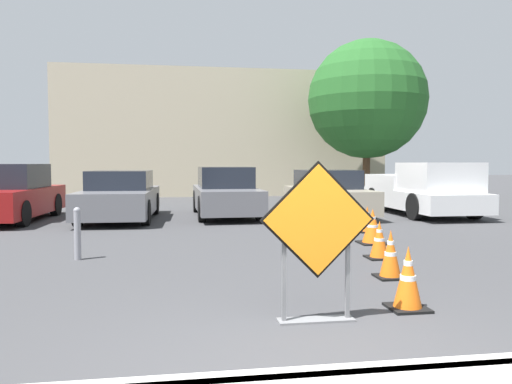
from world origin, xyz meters
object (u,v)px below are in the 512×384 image
traffic_cone_second (390,255)px  traffic_cone_fourth (373,227)px  pickup_truck (425,192)px  traffic_cone_fifth (367,220)px  parked_car_nearest (8,195)px  parked_car_fourth (328,195)px  traffic_cone_nearest (408,279)px  bollard_nearest (77,232)px  road_closed_sign (318,233)px  traffic_cone_third (379,240)px  parked_car_second (120,197)px  parked_car_third (225,193)px

traffic_cone_second → traffic_cone_fourth: 2.99m
traffic_cone_fourth → pickup_truck: (3.64, 4.86, 0.39)m
traffic_cone_fifth → pickup_truck: 4.56m
parked_car_nearest → parked_car_fourth: size_ratio=1.11×
traffic_cone_nearest → traffic_cone_fifth: (1.83, 5.86, -0.05)m
traffic_cone_second → pickup_truck: size_ratio=0.13×
traffic_cone_nearest → bollard_nearest: bollard_nearest is taller
road_closed_sign → traffic_cone_third: size_ratio=2.56×
road_closed_sign → traffic_cone_third: 3.69m
traffic_cone_fourth → parked_car_second: 7.45m
traffic_cone_fifth → traffic_cone_second: bearing=-107.5°
traffic_cone_nearest → traffic_cone_fourth: bearing=72.8°
traffic_cone_nearest → parked_car_third: size_ratio=0.15×
traffic_cone_fourth → parked_car_nearest: 9.93m
road_closed_sign → parked_car_third: bearing=89.8°
traffic_cone_fourth → traffic_cone_fifth: traffic_cone_fourth is taller
parked_car_nearest → traffic_cone_third: bearing=142.9°
road_closed_sign → traffic_cone_fourth: size_ratio=2.34×
traffic_cone_nearest → parked_car_third: (-1.06, 9.89, 0.35)m
traffic_cone_fifth → traffic_cone_third: bearing=-107.9°
road_closed_sign → traffic_cone_fifth: size_ratio=2.69×
traffic_cone_fifth → parked_car_nearest: size_ratio=0.13×
traffic_cone_fourth → parked_car_third: 6.10m
pickup_truck → traffic_cone_fourth: bearing=53.8°
traffic_cone_fourth → parked_car_second: bearing=136.6°
road_closed_sign → parked_car_fourth: (3.06, 9.63, -0.26)m
traffic_cone_fifth → parked_car_third: size_ratio=0.13×
traffic_cone_second → bollard_nearest: 4.98m
road_closed_sign → pickup_truck: road_closed_sign is taller
traffic_cone_nearest → traffic_cone_second: traffic_cone_nearest is taller
parked_car_nearest → pickup_truck: pickup_truck is taller
traffic_cone_third → bollard_nearest: size_ratio=0.72×
parked_car_second → pickup_truck: 9.05m
traffic_cone_nearest → traffic_cone_second: size_ratio=1.03×
traffic_cone_fifth → parked_car_second: parked_car_second is taller
traffic_cone_third → parked_car_second: parked_car_second is taller
traffic_cone_third → parked_car_second: (-4.93, 6.59, 0.34)m
parked_car_third → parked_car_fourth: 3.07m
traffic_cone_second → pickup_truck: pickup_truck is taller
parked_car_nearest → pickup_truck: size_ratio=0.88×
parked_car_nearest → traffic_cone_fifth: bearing=160.8°
traffic_cone_fourth → traffic_cone_second: bearing=-107.4°
traffic_cone_nearest → traffic_cone_fourth: 4.49m
road_closed_sign → bollard_nearest: bearing=128.8°
road_closed_sign → parked_car_second: 10.13m
traffic_cone_fourth → parked_car_third: parked_car_third is taller
traffic_cone_nearest → traffic_cone_third: 2.93m
parked_car_fourth → pickup_truck: size_ratio=0.79×
traffic_cone_second → traffic_cone_third: (0.41, 1.37, -0.02)m
traffic_cone_third → parked_car_nearest: parked_car_nearest is taller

